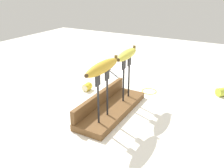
# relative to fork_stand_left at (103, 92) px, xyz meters

# --- Properties ---
(ground_plane) EXTENTS (3.00, 3.00, 0.00)m
(ground_plane) POSITION_rel_fork_stand_left_xyz_m (0.10, 0.02, -0.13)
(ground_plane) COLOR white
(wooden_board) EXTENTS (0.38, 0.13, 0.03)m
(wooden_board) POSITION_rel_fork_stand_left_xyz_m (0.10, 0.02, -0.12)
(wooden_board) COLOR brown
(wooden_board) RESTS_ON ground
(board_backstop) EXTENTS (0.37, 0.02, 0.05)m
(board_backstop) POSITION_rel_fork_stand_left_xyz_m (0.10, 0.07, -0.08)
(board_backstop) COLOR brown
(board_backstop) RESTS_ON wooden_board
(fork_stand_left) EXTENTS (0.09, 0.01, 0.18)m
(fork_stand_left) POSITION_rel_fork_stand_left_xyz_m (0.00, 0.00, 0.00)
(fork_stand_left) COLOR black
(fork_stand_left) RESTS_ON wooden_board
(fork_stand_right) EXTENTS (0.08, 0.01, 0.18)m
(fork_stand_right) POSITION_rel_fork_stand_left_xyz_m (0.19, 0.00, -0.00)
(fork_stand_right) COLOR black
(fork_stand_right) RESTS_ON wooden_board
(banana_raised_left) EXTENTS (0.20, 0.04, 0.04)m
(banana_raised_left) POSITION_rel_fork_stand_left_xyz_m (-0.00, 0.00, 0.09)
(banana_raised_left) COLOR gold
(banana_raised_left) RESTS_ON fork_stand_left
(banana_raised_right) EXTENTS (0.18, 0.05, 0.04)m
(banana_raised_right) POSITION_rel_fork_stand_left_xyz_m (0.19, -0.00, 0.09)
(banana_raised_right) COLOR #DBD147
(banana_raised_right) RESTS_ON fork_stand_right
(fork_fallen_near) EXTENTS (0.12, 0.15, 0.01)m
(fork_fallen_near) POSITION_rel_fork_stand_left_xyz_m (0.52, 0.26, -0.13)
(fork_fallen_near) COLOR black
(fork_fallen_near) RESTS_ON ground
(banana_chunk_near) EXTENTS (0.04, 0.04, 0.04)m
(banana_chunk_near) POSITION_rel_fork_stand_left_xyz_m (0.23, 0.23, -0.12)
(banana_chunk_near) COLOR yellow
(banana_chunk_near) RESTS_ON ground
(banana_chunk_far) EXTENTS (0.05, 0.05, 0.04)m
(banana_chunk_far) POSITION_rel_fork_stand_left_xyz_m (0.48, -0.36, -0.11)
(banana_chunk_far) COLOR #B2C138
(banana_chunk_far) RESTS_ON ground
(wire_coil) EXTENTS (0.07, 0.07, 0.00)m
(wire_coil) POSITION_rel_fork_stand_left_xyz_m (0.36, -0.04, -0.13)
(wire_coil) COLOR gold
(wire_coil) RESTS_ON ground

